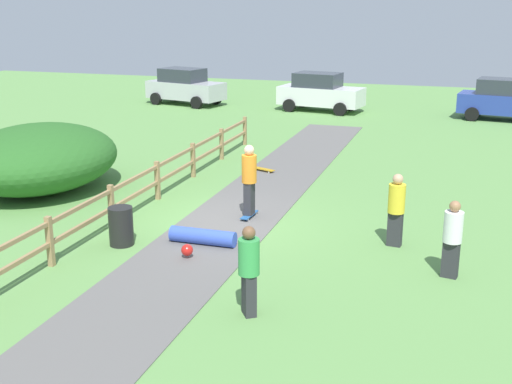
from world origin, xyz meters
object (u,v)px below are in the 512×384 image
Objects in this scene: bush_large at (38,158)px; skateboard_loose at (264,169)px; skater_fallen at (202,237)px; bystander_yellow at (396,207)px; parked_car_blue at (505,100)px; parked_car_silver at (185,87)px; skater_riding at (249,177)px; bystander_white at (452,236)px; parked_car_white at (320,92)px; trash_bin at (121,226)px; bystander_green at (249,267)px.

skateboard_loose is at bearing 35.20° from bush_large.
bystander_yellow is (4.21, 1.35, 0.74)m from skater_fallen.
parked_car_blue and parked_car_silver have the same top height.
bystander_yellow is (3.79, -0.89, -0.16)m from skater_riding.
bush_large is 3.20× the size of bystander_white.
skateboard_loose is 0.19× the size of parked_car_white.
bush_large reaches higher than trash_bin.
skater_fallen reaches higher than skateboard_loose.
parked_car_blue reaches higher than trash_bin.
bush_large is 10.67m from bystander_yellow.
skater_fallen is 3.71m from bystander_green.
skateboard_loose is at bearing 105.57° from bystander_green.
skater_fallen is 5.52m from bystander_white.
skater_fallen is (-0.41, -2.24, -0.89)m from skater_riding.
trash_bin is 0.54× the size of bystander_green.
bystander_white reaches higher than skater_fallen.
bystander_white is at bearing 40.18° from bystander_green.
bush_large reaches higher than bystander_yellow.
bystander_white is at bearing -25.03° from skater_riding.
bystander_yellow is at bearing 17.84° from skater_fallen.
skateboard_loose is 0.49× the size of bystander_green.
bush_large is 1.16× the size of parked_car_silver.
skater_riding reaches higher than trash_bin.
skateboard_loose is 12.78m from parked_car_white.
trash_bin is at bearing -164.47° from skater_fallen.
parked_car_silver is at bearing 123.20° from skateboard_loose.
trash_bin is 0.58× the size of skater_fallen.
skater_riding is at bearing 166.85° from bystander_yellow.
skater_riding is at bearing -61.72° from parked_car_silver.
bush_large is at bearing -81.09° from parked_car_silver.
trash_bin is at bearing -128.72° from skater_riding.
trash_bin is 22.09m from parked_car_blue.
parked_car_white reaches higher than bystander_yellow.
skater_riding is 0.43× the size of parked_car_white.
bystander_yellow is 0.38× the size of parked_car_silver.
skater_fallen is 21.63m from parked_car_silver.
skater_fallen is at bearing 178.69° from bystander_white.
bush_large is 7.03m from skater_fallen.
bystander_yellow is 0.39× the size of parked_car_white.
skater_fallen is 19.74m from parked_car_white.
bush_large is at bearing 155.21° from skater_fallen.
bystander_yellow is at bearing -72.51° from parked_car_white.
skater_riding reaches higher than skateboard_loose.
bystander_yellow is at bearing -99.36° from parked_car_blue.
skater_fallen is at bearing -85.45° from parked_car_white.
bystander_green is 22.93m from parked_car_white.
skateboard_loose is (5.70, 4.02, -0.88)m from bush_large.
parked_car_blue is at bearing 68.65° from skater_riding.
bystander_yellow reaches higher than bystander_green.
skater_fallen is 6.98m from skateboard_loose.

